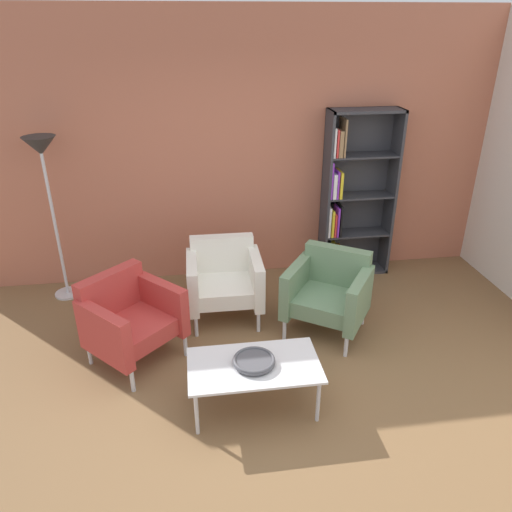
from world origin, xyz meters
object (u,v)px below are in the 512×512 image
at_px(decorative_bowl, 254,360).
at_px(armchair_by_bookshelf, 329,291).
at_px(armchair_near_window, 224,278).
at_px(coffee_table_low, 254,368).
at_px(floor_lamp_torchiere, 44,166).
at_px(bookshelf_tall, 351,198).
at_px(armchair_corner_red, 129,318).

height_order(decorative_bowl, armchair_by_bookshelf, armchair_by_bookshelf).
bearing_deg(armchair_by_bookshelf, decorative_bowl, -97.47).
bearing_deg(armchair_by_bookshelf, armchair_near_window, -168.19).
relative_size(decorative_bowl, armchair_by_bookshelf, 0.34).
bearing_deg(coffee_table_low, decorative_bowl, 56.31).
relative_size(armchair_by_bookshelf, floor_lamp_torchiere, 0.54).
xyz_separation_m(coffee_table_low, armchair_by_bookshelf, (0.86, 0.96, 0.05)).
xyz_separation_m(coffee_table_low, floor_lamp_torchiere, (-1.80, 2.01, 1.08)).
bearing_deg(coffee_table_low, armchair_by_bookshelf, 48.37).
bearing_deg(armchair_near_window, decorative_bowl, -84.62).
xyz_separation_m(bookshelf_tall, armchair_by_bookshelf, (-0.56, -1.18, -0.50)).
distance_m(armchair_by_bookshelf, floor_lamp_torchiere, 3.03).
bearing_deg(decorative_bowl, armchair_near_window, 94.68).
xyz_separation_m(armchair_corner_red, armchair_by_bookshelf, (1.84, 0.19, 0.00)).
xyz_separation_m(decorative_bowl, floor_lamp_torchiere, (-1.80, 2.01, 1.01)).
distance_m(bookshelf_tall, armchair_near_window, 1.78).
relative_size(bookshelf_tall, decorative_bowl, 5.94).
distance_m(decorative_bowl, floor_lamp_torchiere, 2.88).
bearing_deg(decorative_bowl, bookshelf_tall, 56.55).
xyz_separation_m(armchair_corner_red, armchair_near_window, (0.87, 0.59, 0.00)).
relative_size(bookshelf_tall, armchair_by_bookshelf, 2.01).
distance_m(bookshelf_tall, floor_lamp_torchiere, 3.26).
bearing_deg(armchair_by_bookshelf, armchair_corner_red, -139.79).
xyz_separation_m(armchair_corner_red, floor_lamp_torchiere, (-0.81, 1.24, 1.03)).
relative_size(armchair_corner_red, armchair_near_window, 1.22).
xyz_separation_m(armchair_by_bookshelf, armchair_near_window, (-0.97, 0.40, 0.00)).
height_order(decorative_bowl, armchair_corner_red, armchair_corner_red).
relative_size(bookshelf_tall, floor_lamp_torchiere, 1.09).
xyz_separation_m(bookshelf_tall, armchair_corner_red, (-2.40, -1.37, -0.50)).
bearing_deg(bookshelf_tall, armchair_near_window, -152.91).
relative_size(coffee_table_low, armchair_near_window, 1.28).
xyz_separation_m(armchair_near_window, floor_lamp_torchiere, (-1.69, 0.65, 1.03)).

